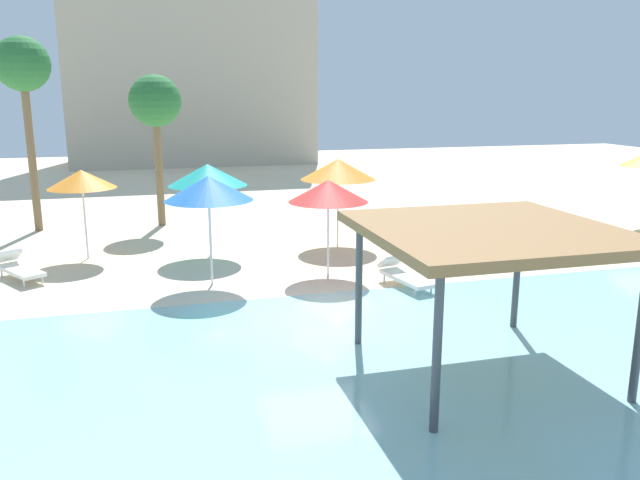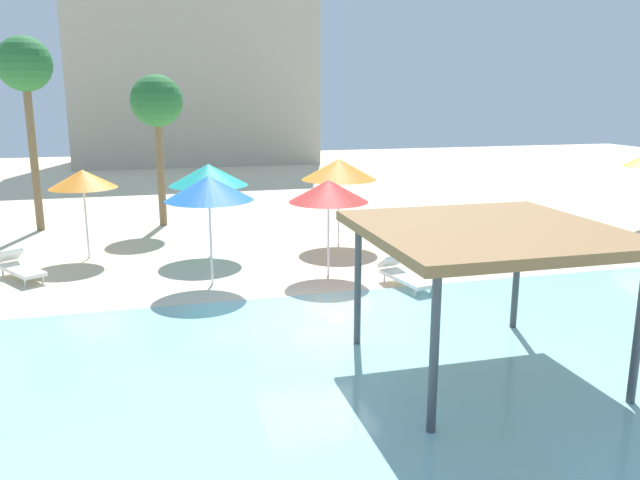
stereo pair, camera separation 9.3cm
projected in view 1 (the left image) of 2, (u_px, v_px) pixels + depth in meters
ground_plane at (315, 317)px, 14.42m from camera, size 80.00×80.00×0.00m
lagoon_water at (406, 433)px, 9.48m from camera, size 44.00×13.50×0.04m
shade_pavilion at (489, 236)px, 11.04m from camera, size 4.23×4.23×2.71m
beach_umbrella_orange_1 at (338, 169)px, 20.67m from camera, size 2.45×2.45×2.85m
beach_umbrella_orange_2 at (82, 179)px, 18.92m from camera, size 2.00×2.00×2.72m
beach_umbrella_red_3 at (328, 191)px, 17.22m from camera, size 2.18×2.18×2.66m
beach_umbrella_blue_4 at (209, 188)px, 16.27m from camera, size 2.29×2.29×2.88m
beach_umbrella_teal_6 at (208, 175)px, 19.28m from camera, size 2.39×2.39×2.85m
lounge_chair_0 at (18, 267)px, 17.26m from camera, size 1.52×1.92×0.74m
lounge_chair_2 at (403, 274)px, 16.60m from camera, size 0.97×1.98×0.74m
palm_tree_0 at (155, 104)px, 23.25m from camera, size 1.90×1.90×5.60m
palm_tree_1 at (23, 69)px, 22.05m from camera, size 1.90×1.90×6.86m
hotel_block_0 at (190, 49)px, 44.62m from camera, size 16.44×8.17×15.73m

